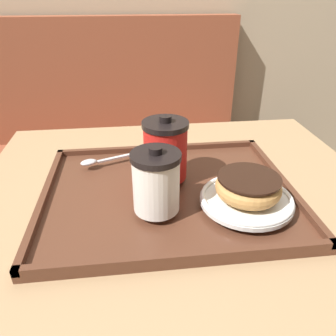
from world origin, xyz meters
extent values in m
cube|color=brown|center=(-0.27, 0.84, 0.23)|extent=(1.34, 0.44, 0.45)
cube|color=brown|center=(-0.27, 1.02, 0.73)|extent=(1.34, 0.08, 0.55)
cube|color=tan|center=(0.00, 0.00, 0.73)|extent=(0.83, 0.79, 0.03)
cylinder|color=#333338|center=(0.00, 0.00, 0.36)|extent=(0.08, 0.08, 0.72)
cube|color=#512D1E|center=(-0.03, 0.02, 0.75)|extent=(0.48, 0.38, 0.01)
cube|color=#512D1E|center=(-0.03, -0.17, 0.76)|extent=(0.48, 0.01, 0.01)
cube|color=#512D1E|center=(-0.03, 0.20, 0.76)|extent=(0.48, 0.01, 0.01)
cube|color=#512D1E|center=(-0.26, 0.02, 0.76)|extent=(0.01, 0.38, 0.01)
cube|color=#512D1E|center=(0.21, 0.02, 0.76)|extent=(0.01, 0.38, 0.01)
cylinder|color=white|center=(-0.05, -0.05, 0.82)|extent=(0.08, 0.08, 0.10)
cylinder|color=black|center=(-0.05, -0.05, 0.87)|extent=(0.08, 0.08, 0.01)
cylinder|color=black|center=(-0.05, -0.05, 0.88)|extent=(0.02, 0.02, 0.01)
cylinder|color=red|center=(-0.03, 0.05, 0.82)|extent=(0.08, 0.08, 0.11)
cylinder|color=black|center=(-0.03, 0.05, 0.88)|extent=(0.09, 0.09, 0.01)
cylinder|color=black|center=(-0.03, 0.05, 0.89)|extent=(0.02, 0.02, 0.01)
cylinder|color=white|center=(0.11, -0.05, 0.77)|extent=(0.16, 0.16, 0.01)
torus|color=white|center=(0.11, -0.05, 0.78)|extent=(0.16, 0.16, 0.01)
torus|color=tan|center=(0.11, -0.05, 0.80)|extent=(0.11, 0.11, 0.04)
cylinder|color=black|center=(0.11, -0.05, 0.82)|extent=(0.11, 0.11, 0.00)
ellipsoid|color=silver|center=(-0.18, 0.12, 0.77)|extent=(0.04, 0.03, 0.01)
cube|color=silver|center=(-0.11, 0.15, 0.77)|extent=(0.11, 0.05, 0.00)
camera|label=1|loc=(-0.09, -0.51, 1.11)|focal=35.00mm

